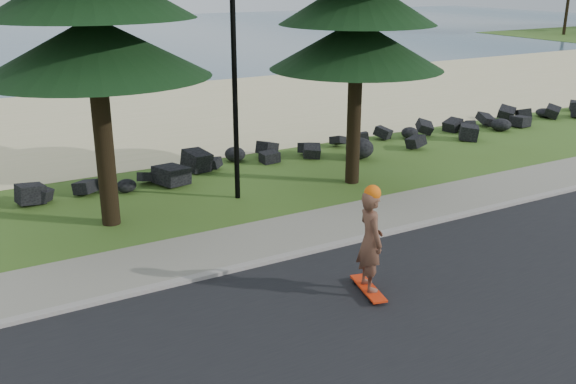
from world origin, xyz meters
name	(u,v)px	position (x,y,z in m)	size (l,w,h in m)	color
ground	(297,238)	(0.00, 0.00, 0.00)	(160.00, 160.00, 0.00)	#3E5C1D
road	(426,325)	(0.00, -4.50, 0.01)	(160.00, 7.00, 0.02)	black
kerb	(317,249)	(0.00, -0.90, 0.05)	(160.00, 0.20, 0.10)	#9C948C
sidewalk	(292,233)	(0.00, 0.20, 0.04)	(160.00, 2.00, 0.08)	gray
beach_sand	(123,119)	(0.00, 14.50, 0.01)	(160.00, 15.00, 0.01)	beige
ocean	(8,41)	(0.00, 51.00, 0.00)	(160.00, 58.00, 0.01)	#40637A
seawall_boulders	(204,175)	(0.00, 5.60, 0.00)	(60.00, 2.40, 1.10)	black
lamp_post	(234,43)	(0.00, 3.20, 4.13)	(0.25, 0.14, 8.14)	black
skateboarder	(370,241)	(-0.17, -3.03, 1.09)	(0.61, 1.20, 2.17)	red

